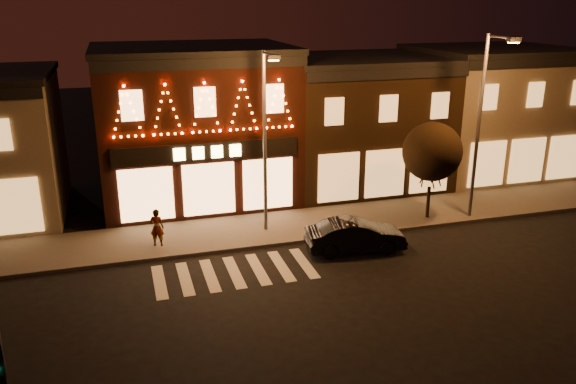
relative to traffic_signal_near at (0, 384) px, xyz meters
name	(u,v)px	position (x,y,z in m)	size (l,w,h in m)	color
ground	(258,322)	(6.61, 6.63, -3.64)	(120.00, 120.00, 0.00)	black
sidewalk_far	(258,230)	(8.61, 14.63, -3.57)	(44.00, 4.00, 0.15)	#47423D
building_pulp	(195,124)	(6.61, 20.60, 0.52)	(10.20, 8.34, 8.30)	black
building_right_a	(357,121)	(16.11, 20.62, 0.12)	(9.20, 8.28, 7.50)	#2F1F10
building_right_b	(489,110)	(25.11, 20.62, 0.27)	(9.20, 8.28, 7.80)	#726951
traffic_signal_near	(0,384)	(0.00, 0.00, 0.00)	(0.39, 0.52, 4.95)	black
streetlamp_mid	(266,129)	(8.92, 14.17, 1.40)	(0.52, 1.90, 8.34)	#59595E
streetlamp_right	(483,114)	(19.28, 12.96, 1.75)	(0.57, 2.04, 8.94)	#59595E
tree_right	(432,152)	(17.12, 13.67, -0.11)	(2.89, 2.89, 4.84)	black
dark_sedan	(355,236)	(12.16, 11.20, -2.93)	(1.51, 4.34, 1.43)	black
pedestrian	(157,227)	(3.84, 13.93, -2.63)	(0.63, 0.41, 1.72)	gray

